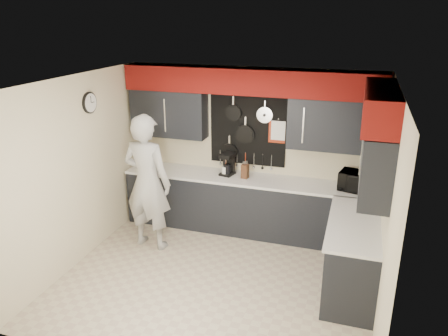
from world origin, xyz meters
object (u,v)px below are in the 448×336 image
(coffee_maker, at_px, (228,163))
(person, at_px, (147,183))
(microwave, at_px, (358,182))
(utensil_crock, at_px, (225,171))
(knife_block, at_px, (245,171))

(coffee_maker, relative_size, person, 0.17)
(coffee_maker, xyz_separation_m, person, (-0.93, -0.96, -0.08))
(microwave, distance_m, utensil_crock, 2.02)
(microwave, distance_m, knife_block, 1.68)
(microwave, distance_m, person, 3.05)
(microwave, height_order, utensil_crock, microwave)
(coffee_maker, bearing_deg, knife_block, -3.99)
(utensil_crock, bearing_deg, coffee_maker, 64.38)
(utensil_crock, bearing_deg, microwave, -1.11)
(microwave, xyz_separation_m, person, (-2.92, -0.87, -0.04))
(coffee_maker, bearing_deg, utensil_crock, -103.23)
(utensil_crock, relative_size, person, 0.07)
(knife_block, xyz_separation_m, coffee_maker, (-0.31, 0.09, 0.07))
(coffee_maker, bearing_deg, person, -121.59)
(microwave, xyz_separation_m, utensil_crock, (-2.02, 0.04, -0.07))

